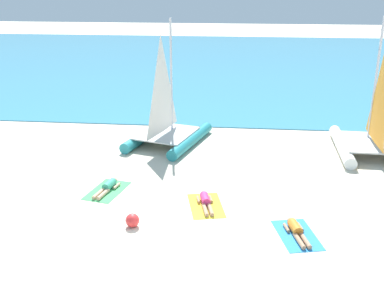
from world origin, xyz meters
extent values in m
plane|color=beige|center=(0.00, 10.00, 0.00)|extent=(120.00, 120.00, 0.00)
cube|color=teal|center=(0.00, 30.89, 0.03)|extent=(120.00, 40.00, 0.05)
cylinder|color=white|center=(6.50, 7.98, 0.26)|extent=(0.68, 4.55, 0.52)
cube|color=silver|center=(7.68, 7.72, 0.55)|extent=(2.48, 2.99, 0.06)
cylinder|color=silver|center=(7.71, 8.37, 3.22)|extent=(0.11, 0.11, 5.40)
pyramid|color=orange|center=(7.67, 7.30, 3.06)|extent=(0.15, 2.38, 4.54)
cylinder|color=teal|center=(-2.59, 8.66, 0.25)|extent=(1.71, 4.37, 0.50)
cylinder|color=teal|center=(-0.38, 8.02, 0.25)|extent=(1.71, 4.37, 0.50)
cube|color=silver|center=(-1.54, 8.14, 0.53)|extent=(3.00, 3.35, 0.06)
cylinder|color=silver|center=(-1.37, 8.75, 3.13)|extent=(0.10, 0.10, 5.24)
pyramid|color=white|center=(-1.66, 7.75, 2.97)|extent=(0.70, 2.23, 4.41)
cube|color=#4CB266|center=(-2.94, 2.81, 0.01)|extent=(1.48, 2.09, 0.01)
cylinder|color=#3FB28C|center=(-2.90, 3.00, 0.16)|extent=(0.43, 0.67, 0.30)
sphere|color=#D8AD84|center=(-2.81, 3.40, 0.16)|extent=(0.22, 0.22, 0.22)
cylinder|color=#D8AD84|center=(-3.13, 2.39, 0.08)|extent=(0.30, 0.79, 0.14)
cylinder|color=#D8AD84|center=(-2.95, 2.35, 0.08)|extent=(0.30, 0.79, 0.14)
cylinder|color=#D8AD84|center=(-3.08, 3.20, 0.07)|extent=(0.19, 0.46, 0.10)
cylinder|color=#D8AD84|center=(-2.65, 3.11, 0.07)|extent=(0.19, 0.46, 0.10)
cube|color=yellow|center=(0.79, 1.99, 0.01)|extent=(1.49, 2.10, 0.01)
cylinder|color=#D83372|center=(0.74, 2.19, 0.16)|extent=(0.43, 0.67, 0.30)
sphere|color=tan|center=(0.65, 2.59, 0.16)|extent=(0.22, 0.22, 0.22)
cylinder|color=tan|center=(0.80, 1.54, 0.08)|extent=(0.31, 0.79, 0.14)
cylinder|color=tan|center=(0.97, 1.57, 0.08)|extent=(0.31, 0.79, 0.14)
cylinder|color=tan|center=(0.49, 2.29, 0.07)|extent=(0.20, 0.46, 0.10)
cylinder|color=tan|center=(0.92, 2.39, 0.07)|extent=(0.20, 0.46, 0.10)
cube|color=#338CD8|center=(3.70, 0.34, 0.01)|extent=(1.51, 2.10, 0.01)
cylinder|color=orange|center=(3.66, 0.53, 0.16)|extent=(0.43, 0.67, 0.30)
sphere|color=tan|center=(3.56, 0.93, 0.16)|extent=(0.22, 0.22, 0.22)
cylinder|color=tan|center=(3.72, -0.12, 0.08)|extent=(0.31, 0.79, 0.14)
cylinder|color=tan|center=(3.89, -0.08, 0.08)|extent=(0.31, 0.79, 0.14)
cylinder|color=tan|center=(3.41, 0.63, 0.07)|extent=(0.20, 0.46, 0.10)
cylinder|color=tan|center=(3.83, 0.73, 0.07)|extent=(0.20, 0.46, 0.10)
sphere|color=red|center=(-1.41, 0.34, 0.22)|extent=(0.44, 0.44, 0.44)
camera|label=1|loc=(1.79, -12.35, 7.42)|focal=43.46mm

